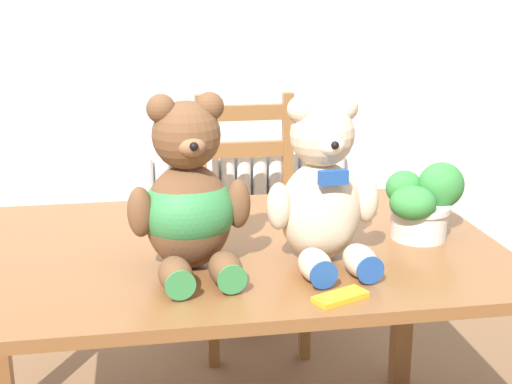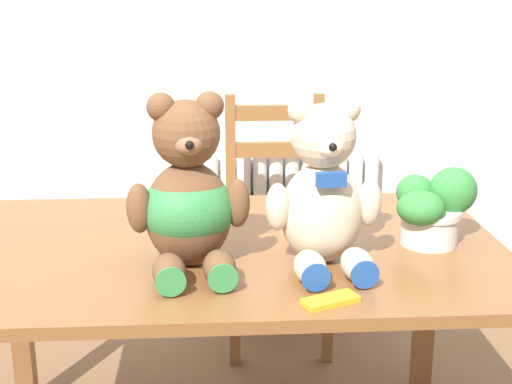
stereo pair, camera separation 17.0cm
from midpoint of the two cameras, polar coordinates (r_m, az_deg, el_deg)
The scene contains 8 objects.
wall_back at distance 3.00m, azimuth -7.51°, elevation 14.75°, with size 8.00×0.04×2.60m, color silver.
radiator at distance 3.13m, azimuth -2.50°, elevation -3.64°, with size 0.90×0.10×0.68m.
dining_table at distance 1.90m, azimuth -5.19°, elevation -6.80°, with size 1.44×0.90×0.71m.
wooden_chair_behind at distance 2.78m, azimuth -2.25°, elevation -2.58°, with size 0.39×0.38×0.97m.
teddy_bear_left at distance 1.68m, azimuth -8.28°, elevation -0.78°, with size 0.30×0.31×0.42m.
teddy_bear_right at distance 1.71m, azimuth 2.54°, elevation -0.05°, with size 0.29×0.29×0.41m.
potted_plant at distance 1.92m, azimuth 10.71°, elevation -0.87°, with size 0.22×0.19×0.20m.
chocolate_bar at distance 1.56m, azimuth 3.66°, elevation -8.43°, with size 0.12×0.05×0.01m, color gold.
Camera 1 is at (-0.21, -1.29, 1.37)m, focal length 50.00 mm.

